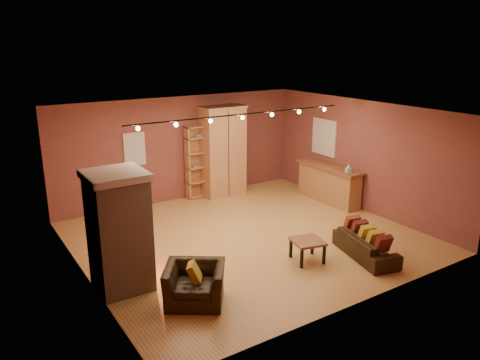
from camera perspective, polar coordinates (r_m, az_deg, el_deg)
floor at (r=10.46m, az=0.89°, el=-7.02°), size 7.00×7.00×0.00m
ceiling at (r=9.68m, az=0.97°, el=8.34°), size 7.00×7.00×0.00m
back_wall at (r=12.73m, az=-7.25°, el=3.80°), size 7.00×0.02×2.80m
left_wall at (r=8.63m, az=-18.80°, el=-3.19°), size 0.02×6.50×2.80m
right_wall at (r=12.22m, az=14.73°, el=2.85°), size 0.02×6.50×2.80m
fireplace at (r=8.32m, az=-14.47°, el=-6.06°), size 1.01×0.98×2.12m
back_window at (r=12.19m, az=-12.74°, el=3.68°), size 0.56×0.04×0.86m
bookcase at (r=12.93m, az=-5.03°, el=2.35°), size 0.82×0.32×2.01m
armoire at (r=13.00m, az=-2.13°, el=3.56°), size 1.23×0.70×2.51m
bar_counter at (r=12.81m, az=10.76°, el=-0.41°), size 0.57×2.08×1.00m
tissue_box at (r=12.12m, az=13.07°, el=1.32°), size 0.14×0.14×0.22m
right_window at (r=13.10m, az=10.23°, el=5.16°), size 0.05×0.90×1.00m
loveseat at (r=9.78m, az=15.10°, el=-7.23°), size 0.84×1.65×0.70m
armchair at (r=7.93m, az=-5.56°, el=-11.80°), size 1.17×1.08×0.86m
coffee_table at (r=9.37m, az=8.24°, el=-7.63°), size 0.70×0.70×0.44m
track_rail at (r=9.87m, az=0.31°, el=7.81°), size 5.20×0.09×0.13m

